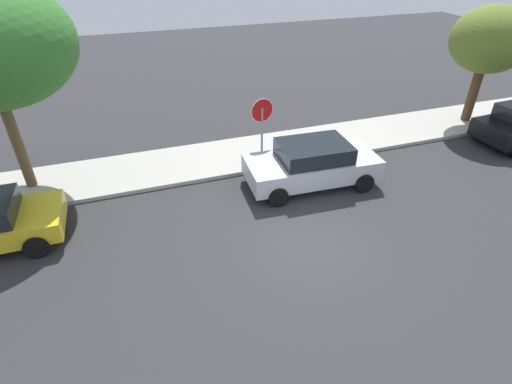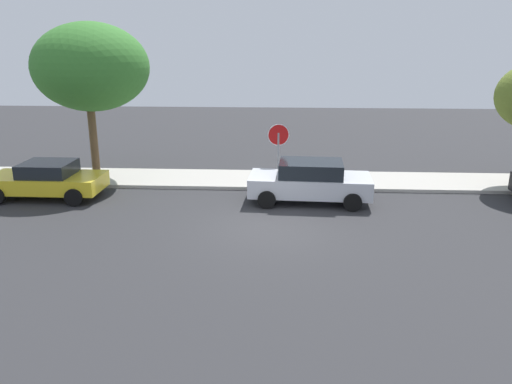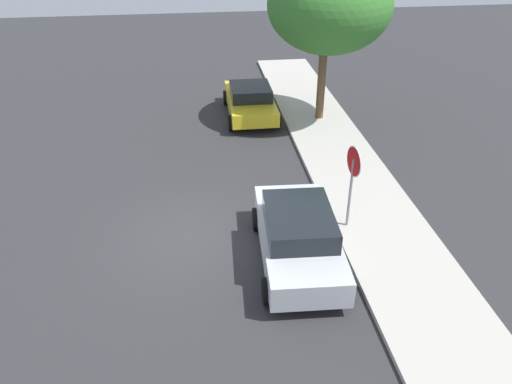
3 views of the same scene
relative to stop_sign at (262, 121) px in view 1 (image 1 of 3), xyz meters
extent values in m
plane|color=#2D2D30|center=(-0.20, -4.47, -1.80)|extent=(60.00, 60.00, 0.00)
cube|color=#B2ADA3|center=(-0.20, 0.98, -1.73)|extent=(32.00, 2.72, 0.14)
cylinder|color=gray|center=(0.00, 0.00, -0.68)|extent=(0.08, 0.08, 2.25)
cylinder|color=white|center=(0.00, 0.00, 0.37)|extent=(0.84, 0.12, 0.85)
cylinder|color=red|center=(0.00, 0.00, 0.37)|extent=(0.79, 0.13, 0.79)
cube|color=silver|center=(1.18, -1.68, -1.16)|extent=(4.48, 2.10, 0.68)
cube|color=black|center=(1.20, -1.68, -0.55)|extent=(2.35, 1.77, 0.53)
cylinder|color=black|center=(-0.36, -2.55, -1.48)|extent=(0.65, 0.25, 0.64)
cylinder|color=black|center=(-0.26, -0.67, -1.48)|extent=(0.65, 0.25, 0.64)
cylinder|color=black|center=(2.62, -2.70, -1.48)|extent=(0.65, 0.25, 0.64)
cylinder|color=black|center=(2.72, -0.82, -1.48)|extent=(0.65, 0.25, 0.64)
cylinder|color=black|center=(-7.26, -2.66, -1.48)|extent=(0.64, 0.22, 0.64)
cylinder|color=black|center=(-7.25, -0.80, -1.48)|extent=(0.64, 0.22, 0.64)
cylinder|color=black|center=(9.36, -0.66, -1.48)|extent=(0.65, 0.25, 0.64)
cylinder|color=#513823|center=(10.07, 0.79, -0.45)|extent=(0.40, 0.40, 2.69)
ellipsoid|color=olive|center=(9.90, 0.62, 1.85)|extent=(3.06, 3.06, 2.61)
cylinder|color=brown|center=(-7.80, 1.09, -0.32)|extent=(0.33, 0.33, 2.96)
camera|label=1|loc=(-4.39, -12.09, 5.48)|focal=28.00mm
camera|label=2|loc=(0.16, -19.27, 3.87)|focal=35.00mm
camera|label=3|loc=(11.25, -4.09, 6.51)|focal=35.00mm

